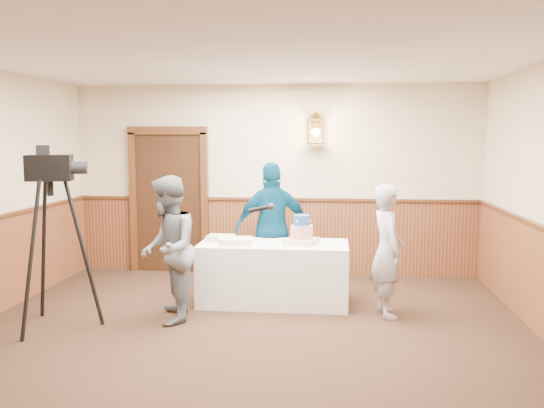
{
  "coord_description": "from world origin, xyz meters",
  "views": [
    {
      "loc": [
        0.86,
        -4.95,
        2.02
      ],
      "look_at": [
        0.15,
        1.7,
        1.25
      ],
      "focal_mm": 38.0,
      "sensor_mm": 36.0,
      "label": 1
    }
  ],
  "objects": [
    {
      "name": "ground",
      "position": [
        0.0,
        0.0,
        0.0
      ],
      "size": [
        7.0,
        7.0,
        0.0
      ],
      "primitive_type": "plane",
      "color": "black",
      "rests_on": "ground"
    },
    {
      "name": "interviewer",
      "position": [
        -0.93,
        1.08,
        0.81
      ],
      "size": [
        1.55,
        0.9,
        1.61
      ],
      "rotation": [
        0.0,
        0.0,
        -1.36
      ],
      "color": "slate",
      "rests_on": "ground"
    },
    {
      "name": "tv_camera_rig",
      "position": [
        -2.09,
        0.76,
        0.83
      ],
      "size": [
        0.72,
        0.67,
        1.84
      ],
      "rotation": [
        0.0,
        0.0,
        0.26
      ],
      "color": "black",
      "rests_on": "ground"
    },
    {
      "name": "display_table",
      "position": [
        0.15,
        1.9,
        0.38
      ],
      "size": [
        1.8,
        0.8,
        0.75
      ],
      "primitive_type": "cube",
      "color": "white",
      "rests_on": "ground"
    },
    {
      "name": "room_shell",
      "position": [
        -0.05,
        0.45,
        1.52
      ],
      "size": [
        6.02,
        7.02,
        2.81
      ],
      "color": "#C7B195",
      "rests_on": "ground"
    },
    {
      "name": "sheet_cake_green",
      "position": [
        -0.52,
        1.96,
        0.79
      ],
      "size": [
        0.34,
        0.28,
        0.07
      ],
      "primitive_type": "cube",
      "rotation": [
        0.0,
        0.0,
        -0.08
      ],
      "color": "#9BCB8F",
      "rests_on": "display_table"
    },
    {
      "name": "assistant_p",
      "position": [
        0.08,
        2.42,
        0.85
      ],
      "size": [
        1.08,
        0.69,
        1.71
      ],
      "primitive_type": "imported",
      "rotation": [
        0.0,
        0.0,
        3.43
      ],
      "color": "#05344E",
      "rests_on": "ground"
    },
    {
      "name": "baker",
      "position": [
        1.47,
        1.54,
        0.75
      ],
      "size": [
        0.48,
        0.62,
        1.51
      ],
      "primitive_type": "imported",
      "rotation": [
        0.0,
        0.0,
        1.81
      ],
      "color": "#98989D",
      "rests_on": "ground"
    },
    {
      "name": "sheet_cake_yellow",
      "position": [
        -0.3,
        1.74,
        0.79
      ],
      "size": [
        0.43,
        0.35,
        0.08
      ],
      "primitive_type": "cube",
      "rotation": [
        0.0,
        0.0,
        0.14
      ],
      "color": "#F5D092",
      "rests_on": "display_table"
    },
    {
      "name": "tiered_cake",
      "position": [
        0.49,
        1.86,
        0.89
      ],
      "size": [
        0.44,
        0.44,
        0.35
      ],
      "rotation": [
        0.0,
        0.0,
        -0.37
      ],
      "color": "beige",
      "rests_on": "display_table"
    }
  ]
}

